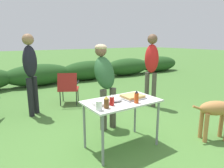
{
  "coord_description": "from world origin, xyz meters",
  "views": [
    {
      "loc": [
        -1.66,
        -2.28,
        1.62
      ],
      "look_at": [
        0.12,
        0.45,
        0.89
      ],
      "focal_mm": 32.0,
      "sensor_mm": 36.0,
      "label": 1
    }
  ],
  "objects": [
    {
      "name": "beer_bottle",
      "position": [
        -0.36,
        -0.16,
        0.82
      ],
      "size": [
        0.07,
        0.07,
        0.16
      ],
      "color": "brown",
      "rests_on": "folding_table"
    },
    {
      "name": "standing_person_in_olive_jacket",
      "position": [
        0.17,
        0.76,
        0.95
      ],
      "size": [
        0.4,
        0.5,
        1.54
      ],
      "rotation": [
        0.0,
        0.0,
        0.04
      ],
      "color": "#4C473D",
      "rests_on": "ground"
    },
    {
      "name": "mixing_bowl",
      "position": [
        -0.11,
        0.03,
        0.77
      ],
      "size": [
        0.21,
        0.21,
        0.06
      ],
      "primitive_type": "ellipsoid",
      "color": "silver",
      "rests_on": "folding_table"
    },
    {
      "name": "camp_chair_near_hedge",
      "position": [
        0.08,
        2.37,
        0.47
      ],
      "size": [
        0.69,
        0.74,
        0.83
      ],
      "rotation": [
        0.0,
        0.0,
        -0.5
      ],
      "color": "maroon",
      "rests_on": "ground"
    },
    {
      "name": "folding_table",
      "position": [
        0.0,
        0.0,
        0.66
      ],
      "size": [
        1.1,
        0.64,
        0.74
      ],
      "color": "silver",
      "rests_on": "ground"
    },
    {
      "name": "standing_person_in_gray_fleece",
      "position": [
        1.72,
        1.18,
        1.07
      ],
      "size": [
        0.36,
        0.41,
        1.75
      ],
      "rotation": [
        0.0,
        0.0,
        -1.17
      ],
      "color": "#4C473D",
      "rests_on": "ground"
    },
    {
      "name": "ketchup_bottle",
      "position": [
        -0.24,
        -0.1,
        0.81
      ],
      "size": [
        0.06,
        0.06,
        0.16
      ],
      "color": "red",
      "rests_on": "folding_table"
    },
    {
      "name": "standing_person_in_dark_puffer",
      "position": [
        -0.82,
        2.14,
        1.06
      ],
      "size": [
        0.42,
        0.42,
        1.74
      ],
      "rotation": [
        0.0,
        0.0,
        0.78
      ],
      "color": "black",
      "rests_on": "ground"
    },
    {
      "name": "shrub_hedge",
      "position": [
        -0.0,
        5.03,
        0.38
      ],
      "size": [
        14.4,
        0.9,
        0.77
      ],
      "color": "#234C1E",
      "rests_on": "ground"
    },
    {
      "name": "ground_plane",
      "position": [
        0.0,
        0.0,
        0.0
      ],
      "size": [
        60.0,
        60.0,
        0.0
      ],
      "primitive_type": "plane",
      "color": "#477533"
    },
    {
      "name": "hot_sauce_bottle",
      "position": [
        0.11,
        -0.21,
        0.83
      ],
      "size": [
        0.06,
        0.06,
        0.18
      ],
      "color": "#CC4214",
      "rests_on": "folding_table"
    },
    {
      "name": "paper_cup_stack",
      "position": [
        -0.48,
        -0.18,
        0.8
      ],
      "size": [
        0.08,
        0.08,
        0.12
      ],
      "primitive_type": "cylinder",
      "color": "white",
      "rests_on": "folding_table"
    },
    {
      "name": "dog",
      "position": [
        1.44,
        -0.67,
        0.5
      ],
      "size": [
        0.78,
        0.49,
        0.72
      ],
      "rotation": [
        0.0,
        0.0,
        -2.07
      ],
      "color": "#B27A42",
      "rests_on": "ground"
    },
    {
      "name": "plate_stack",
      "position": [
        -0.35,
        0.02,
        0.76
      ],
      "size": [
        0.25,
        0.25,
        0.04
      ],
      "primitive_type": "cylinder",
      "color": "white",
      "rests_on": "folding_table"
    },
    {
      "name": "food_tray",
      "position": [
        0.2,
        0.0,
        0.77
      ],
      "size": [
        0.35,
        0.3,
        0.06
      ],
      "color": "#9E9EA3",
      "rests_on": "folding_table"
    }
  ]
}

